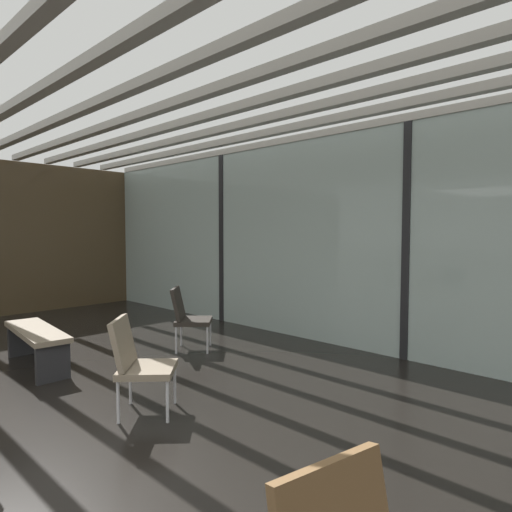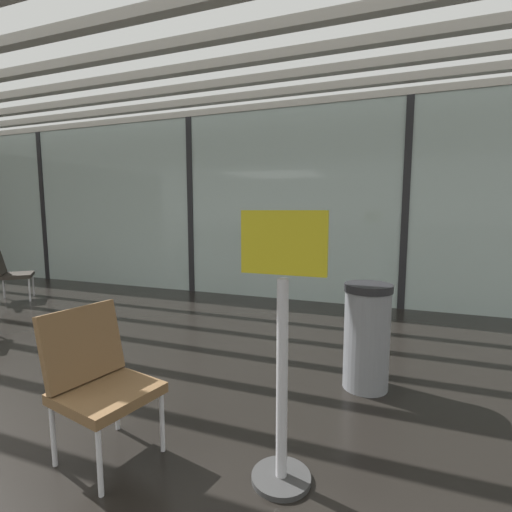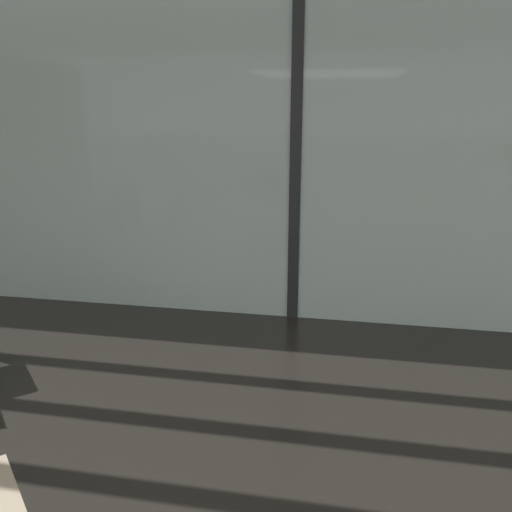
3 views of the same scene
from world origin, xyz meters
TOP-DOWN VIEW (x-y plane):
  - glass_curtain_wall at (0.00, 5.20)m, footprint 14.00×0.08m
  - window_mullion_1 at (0.00, 5.20)m, footprint 0.10×0.12m
  - parked_airplane at (-1.13, 9.24)m, footprint 14.14×4.11m

SIDE VIEW (x-z plane):
  - glass_curtain_wall at x=0.00m, z-range 0.00..3.02m
  - window_mullion_1 at x=0.00m, z-range 0.00..3.02m
  - parked_airplane at x=-1.13m, z-range 0.00..4.11m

